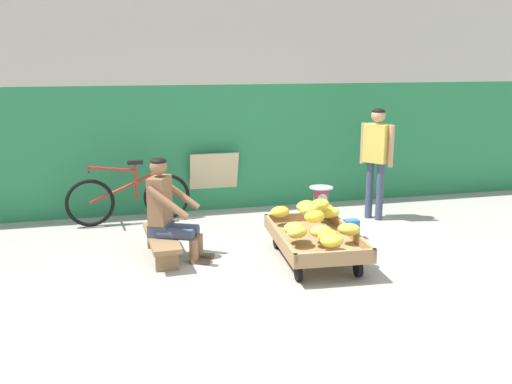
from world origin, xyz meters
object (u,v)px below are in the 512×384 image
at_px(banana_cart, 315,240).
at_px(shopping_bag, 351,229).
at_px(sign_board, 214,181).
at_px(bicycle_near_left, 129,198).
at_px(weighing_scale, 321,198).
at_px(customer_adult, 377,151).
at_px(low_bench, 162,241).
at_px(vendor_seated, 168,209).
at_px(plastic_crate, 320,221).

xyz_separation_m(banana_cart, shopping_bag, (0.72, 0.64, -0.12)).
bearing_deg(sign_board, bicycle_near_left, -163.18).
distance_m(weighing_scale, customer_adult, 1.13).
xyz_separation_m(banana_cart, low_bench, (-1.62, 0.52, -0.04)).
xyz_separation_m(vendor_seated, sign_board, (0.84, 1.90, -0.14)).
relative_size(banana_cart, plastic_crate, 4.14).
height_order(banana_cart, shopping_bag, banana_cart).
distance_m(bicycle_near_left, shopping_bag, 2.98).
xyz_separation_m(sign_board, customer_adult, (2.07, -1.00, 0.52)).
distance_m(sign_board, customer_adult, 2.36).
distance_m(banana_cart, vendor_seated, 1.64).
bearing_deg(banana_cart, sign_board, 106.29).
distance_m(bicycle_near_left, customer_adult, 3.41).
height_order(vendor_seated, weighing_scale, vendor_seated).
bearing_deg(banana_cart, low_bench, 162.16).
xyz_separation_m(banana_cart, sign_board, (-0.70, 2.38, 0.19)).
height_order(vendor_seated, customer_adult, customer_adult).
height_order(sign_board, shopping_bag, sign_board).
bearing_deg(bicycle_near_left, plastic_crate, -23.27).
relative_size(weighing_scale, sign_board, 0.35).
xyz_separation_m(banana_cart, plastic_crate, (0.44, 1.00, -0.09)).
bearing_deg(low_bench, shopping_bag, 3.01).
bearing_deg(vendor_seated, plastic_crate, 14.58).
bearing_deg(shopping_bag, customer_adult, 48.30).
bearing_deg(bicycle_near_left, shopping_bag, -27.49).
bearing_deg(low_bench, bicycle_near_left, 101.52).
relative_size(low_bench, bicycle_near_left, 0.67).
bearing_deg(customer_adult, plastic_crate, -157.48).
bearing_deg(weighing_scale, customer_adult, 22.58).
height_order(banana_cart, customer_adult, customer_adult).
distance_m(banana_cart, low_bench, 1.70).
distance_m(vendor_seated, plastic_crate, 2.09).
bearing_deg(low_bench, sign_board, 63.75).
relative_size(bicycle_near_left, shopping_bag, 6.91).
relative_size(bicycle_near_left, sign_board, 1.91).
bearing_deg(low_bench, vendor_seated, -24.84).
distance_m(vendor_seated, sign_board, 2.08).
bearing_deg(banana_cart, customer_adult, 45.17).
xyz_separation_m(low_bench, bicycle_near_left, (-0.30, 1.49, 0.15)).
distance_m(low_bench, weighing_scale, 2.13).
bearing_deg(bicycle_near_left, vendor_seated, -75.91).
distance_m(low_bench, sign_board, 2.09).
height_order(low_bench, plastic_crate, plastic_crate).
distance_m(weighing_scale, shopping_bag, 0.56).
bearing_deg(bicycle_near_left, customer_adult, -10.80).
relative_size(low_bench, weighing_scale, 3.71).
height_order(vendor_seated, sign_board, vendor_seated).
height_order(bicycle_near_left, customer_adult, customer_adult).
height_order(banana_cart, plastic_crate, banana_cart).
relative_size(low_bench, vendor_seated, 0.98).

